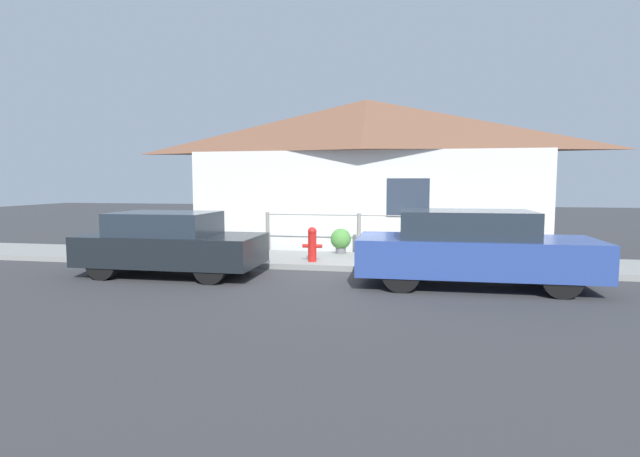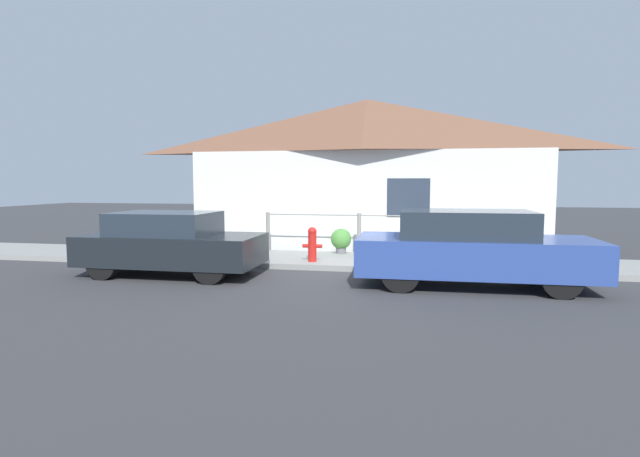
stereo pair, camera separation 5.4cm
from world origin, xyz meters
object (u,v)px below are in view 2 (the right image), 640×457
(car_left, at_px, (171,243))
(car_right, at_px, (472,248))
(fire_hydrant, at_px, (312,244))
(potted_plant_near_hydrant, at_px, (341,240))
(potted_plant_by_fence, at_px, (219,243))

(car_left, bearing_deg, car_right, -0.02)
(fire_hydrant, bearing_deg, car_left, -150.53)
(car_right, xyz_separation_m, potted_plant_near_hydrant, (-2.88, 2.90, -0.24))
(car_right, bearing_deg, car_left, 179.39)
(fire_hydrant, height_order, potted_plant_by_fence, fire_hydrant)
(car_right, bearing_deg, potted_plant_by_fence, 158.29)
(fire_hydrant, bearing_deg, car_right, -24.50)
(car_right, distance_m, fire_hydrant, 3.66)
(car_left, height_order, car_right, car_right)
(car_left, bearing_deg, potted_plant_by_fence, 86.86)
(potted_plant_near_hydrant, bearing_deg, car_left, -137.17)
(potted_plant_by_fence, bearing_deg, fire_hydrant, -16.44)
(potted_plant_near_hydrant, distance_m, potted_plant_by_fence, 3.07)
(car_right, distance_m, potted_plant_near_hydrant, 4.10)
(potted_plant_near_hydrant, xyz_separation_m, potted_plant_by_fence, (-3.01, -0.63, -0.07))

